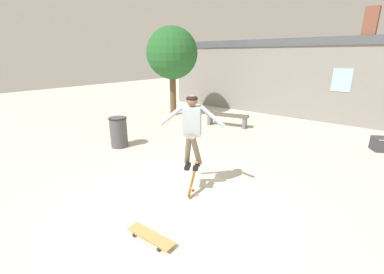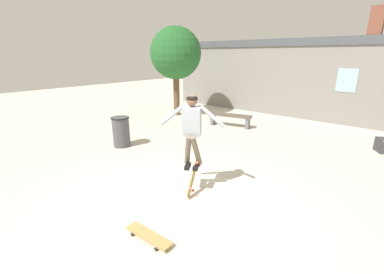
{
  "view_description": "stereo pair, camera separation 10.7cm",
  "coord_description": "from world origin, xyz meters",
  "px_view_note": "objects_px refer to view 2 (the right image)",
  "views": [
    {
      "loc": [
        2.82,
        -3.01,
        2.72
      ],
      "look_at": [
        -0.2,
        0.7,
        1.18
      ],
      "focal_mm": 24.0,
      "sensor_mm": 36.0,
      "label": 1
    },
    {
      "loc": [
        2.9,
        -2.95,
        2.72
      ],
      "look_at": [
        -0.2,
        0.7,
        1.18
      ],
      "focal_mm": 24.0,
      "sensor_mm": 36.0,
      "label": 2
    }
  ],
  "objects_px": {
    "tree_left": "(176,54)",
    "skateboard_flipping": "(193,176)",
    "park_bench": "(230,118)",
    "skateboard_resting": "(149,235)",
    "trash_bin": "(121,131)",
    "skater": "(192,126)"
  },
  "relations": [
    {
      "from": "tree_left",
      "to": "skateboard_flipping",
      "type": "height_order",
      "value": "tree_left"
    },
    {
      "from": "park_bench",
      "to": "skateboard_resting",
      "type": "relative_size",
      "value": 1.99
    },
    {
      "from": "tree_left",
      "to": "trash_bin",
      "type": "distance_m",
      "value": 5.16
    },
    {
      "from": "skateboard_flipping",
      "to": "skateboard_resting",
      "type": "height_order",
      "value": "skateboard_flipping"
    },
    {
      "from": "park_bench",
      "to": "skater",
      "type": "xyz_separation_m",
      "value": [
        2.12,
        -4.81,
        1.05
      ]
    },
    {
      "from": "trash_bin",
      "to": "skater",
      "type": "xyz_separation_m",
      "value": [
        3.44,
        -0.69,
        0.93
      ]
    },
    {
      "from": "skater",
      "to": "skateboard_resting",
      "type": "bearing_deg",
      "value": -14.28
    },
    {
      "from": "skateboard_flipping",
      "to": "skateboard_resting",
      "type": "xyz_separation_m",
      "value": [
        0.38,
        -1.51,
        -0.31
      ]
    },
    {
      "from": "park_bench",
      "to": "skateboard_resting",
      "type": "bearing_deg",
      "value": -82.16
    },
    {
      "from": "park_bench",
      "to": "trash_bin",
      "type": "bearing_deg",
      "value": -121.93
    },
    {
      "from": "trash_bin",
      "to": "skateboard_resting",
      "type": "distance_m",
      "value": 4.53
    },
    {
      "from": "skater",
      "to": "trash_bin",
      "type": "bearing_deg",
      "value": -131.98
    },
    {
      "from": "skater",
      "to": "skateboard_resting",
      "type": "relative_size",
      "value": 1.73
    },
    {
      "from": "skateboard_flipping",
      "to": "park_bench",
      "type": "bearing_deg",
      "value": -173.43
    },
    {
      "from": "tree_left",
      "to": "skater",
      "type": "distance_m",
      "value": 7.31
    },
    {
      "from": "trash_bin",
      "to": "skateboard_resting",
      "type": "height_order",
      "value": "trash_bin"
    },
    {
      "from": "park_bench",
      "to": "skater",
      "type": "relative_size",
      "value": 1.15
    },
    {
      "from": "tree_left",
      "to": "trash_bin",
      "type": "relative_size",
      "value": 4.23
    },
    {
      "from": "skateboard_flipping",
      "to": "skateboard_resting",
      "type": "relative_size",
      "value": 0.92
    },
    {
      "from": "skater",
      "to": "tree_left",
      "type": "bearing_deg",
      "value": -164.58
    },
    {
      "from": "tree_left",
      "to": "skater",
      "type": "bearing_deg",
      "value": -43.92
    },
    {
      "from": "skater",
      "to": "skateboard_flipping",
      "type": "height_order",
      "value": "skater"
    }
  ]
}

